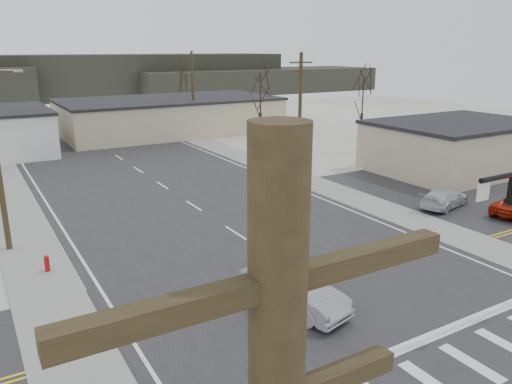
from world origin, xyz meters
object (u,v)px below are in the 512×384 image
at_px(car_far_a, 90,129).
at_px(car_far_b, 61,116).
at_px(fire_hydrant, 47,263).
at_px(sedan_crossing, 294,290).
at_px(car_parked_silver, 445,198).
at_px(car_parked_dark_b, 471,169).

relative_size(car_far_a, car_far_b, 1.30).
xyz_separation_m(fire_hydrant, sedan_crossing, (8.15, -8.83, 0.40)).
distance_m(fire_hydrant, car_far_b, 54.58).
xyz_separation_m(fire_hydrant, car_far_a, (10.83, 38.50, 0.32)).
distance_m(sedan_crossing, car_parked_silver, 17.49).
xyz_separation_m(fire_hydrant, car_far_b, (10.03, 53.65, 0.25)).
relative_size(sedan_crossing, car_parked_dark_b, 1.08).
height_order(fire_hydrant, sedan_crossing, sedan_crossing).
distance_m(car_far_b, car_parked_dark_b, 57.04).
bearing_deg(car_far_b, sedan_crossing, -74.81).
xyz_separation_m(fire_hydrant, car_parked_dark_b, (32.97, 1.43, 0.33)).
height_order(car_far_a, car_far_b, car_far_a).
distance_m(sedan_crossing, car_far_a, 47.41).
xyz_separation_m(car_parked_dark_b, car_parked_silver, (-8.40, -4.25, -0.11)).
height_order(sedan_crossing, car_parked_dark_b, sedan_crossing).
bearing_deg(car_parked_silver, car_parked_dark_b, -77.23).
height_order(car_far_a, car_parked_silver, car_far_a).
distance_m(car_far_b, car_parked_silver, 58.31).
height_order(car_far_b, car_parked_dark_b, car_parked_dark_b).
distance_m(fire_hydrant, sedan_crossing, 12.02).
height_order(fire_hydrant, car_far_a, car_far_a).
height_order(fire_hydrant, car_far_b, car_far_b).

